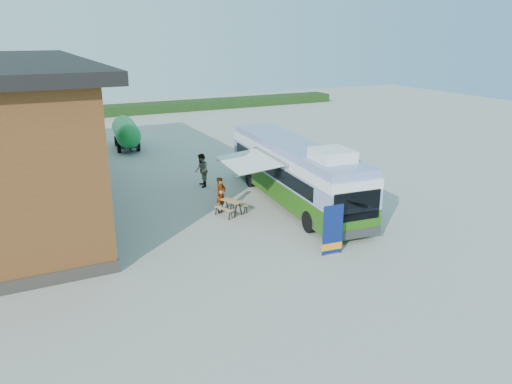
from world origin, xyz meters
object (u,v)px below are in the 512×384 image
slurry_tanker (126,132)px  person_a (221,195)px  banner (333,234)px  picnic_table (231,204)px  person_b (202,170)px  bus (295,171)px

slurry_tanker → person_a: bearing=-79.2°
banner → picnic_table: banner is taller
slurry_tanker → banner: bearing=-75.1°
banner → picnic_table: bearing=111.5°
person_b → bus: bearing=47.1°
banner → person_b: size_ratio=1.08×
banner → picnic_table: (-1.83, 6.14, -0.33)m
banner → person_a: 7.09m
bus → banner: bearing=-102.1°
banner → person_b: banner is taller
picnic_table → person_a: person_a is taller
banner → picnic_table: 6.42m
picnic_table → person_a: 0.77m
person_b → slurry_tanker: size_ratio=0.32×
banner → person_a: bearing=112.3°
bus → picnic_table: (-3.74, -0.13, -1.24)m
person_b → picnic_table: bearing=8.6°
banner → person_a: banner is taller
person_a → person_b: bearing=53.5°
bus → slurry_tanker: bus is taller
banner → person_a: (-2.12, 6.76, 0.02)m
banner → slurry_tanker: size_ratio=0.35×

